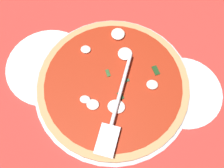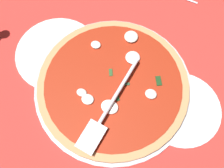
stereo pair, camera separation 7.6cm
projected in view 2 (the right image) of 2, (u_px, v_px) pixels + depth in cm
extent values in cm
cube|color=red|center=(106.00, 103.00, 76.85)|extent=(113.17, 113.17, 0.80)
cylinder|color=#ACB1BB|center=(112.00, 86.00, 77.72)|extent=(44.34, 44.34, 1.22)
cylinder|color=white|center=(57.00, 53.00, 82.06)|extent=(24.92, 24.92, 1.00)
cylinder|color=silver|center=(181.00, 109.00, 75.16)|extent=(21.56, 21.56, 1.00)
cylinder|color=tan|center=(112.00, 85.00, 76.59)|extent=(42.36, 42.36, 1.22)
cylinder|color=#9B2510|center=(112.00, 83.00, 75.89)|extent=(38.33, 38.33, 0.30)
ellipsoid|color=white|center=(88.00, 99.00, 73.44)|extent=(3.38, 3.00, 0.88)
ellipsoid|color=white|center=(110.00, 107.00, 72.56)|extent=(4.69, 3.93, 0.95)
ellipsoid|color=white|center=(151.00, 94.00, 73.90)|extent=(3.19, 2.86, 1.12)
ellipsoid|color=white|center=(82.00, 93.00, 74.12)|extent=(2.84, 2.28, 1.03)
ellipsoid|color=white|center=(131.00, 37.00, 80.96)|extent=(4.05, 4.09, 1.33)
ellipsoid|color=silver|center=(133.00, 57.00, 78.36)|extent=(4.17, 4.19, 1.05)
ellipsoid|color=white|center=(96.00, 45.00, 80.07)|extent=(2.94, 2.58, 0.99)
cube|color=#143C1C|center=(117.00, 97.00, 73.97)|extent=(2.25, 2.32, 0.30)
cube|color=#183917|center=(159.00, 81.00, 75.88)|extent=(2.67, 3.21, 0.30)
cube|color=#25482D|center=(126.00, 84.00, 75.50)|extent=(2.16, 1.64, 0.30)
cube|color=#2A4E24|center=(111.00, 72.00, 76.90)|extent=(1.88, 2.41, 0.30)
cube|color=silver|center=(91.00, 137.00, 68.38)|extent=(5.74, 8.48, 0.30)
cylinder|color=silver|center=(119.00, 90.00, 73.00)|extent=(3.10, 20.78, 1.00)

